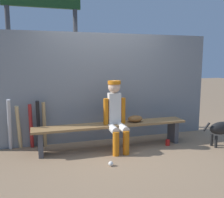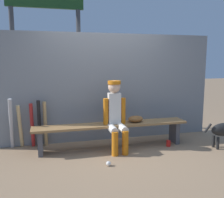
{
  "view_description": "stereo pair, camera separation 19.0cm",
  "coord_description": "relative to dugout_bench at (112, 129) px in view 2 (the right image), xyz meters",
  "views": [
    {
      "loc": [
        -1.3,
        -4.18,
        1.58
      ],
      "look_at": [
        0.0,
        0.0,
        0.9
      ],
      "focal_mm": 40.09,
      "sensor_mm": 36.0,
      "label": 1
    },
    {
      "loc": [
        -1.12,
        -4.23,
        1.58
      ],
      "look_at": [
        0.0,
        0.0,
        0.9
      ],
      "focal_mm": 40.09,
      "sensor_mm": 36.0,
      "label": 2
    }
  ],
  "objects": [
    {
      "name": "chainlink_fence",
      "position": [
        0.0,
        0.53,
        0.69
      ],
      "size": [
        4.47,
        0.03,
        2.1
      ],
      "primitive_type": "cube",
      "color": "gray",
      "rests_on": "ground_plane"
    },
    {
      "name": "scoreboard",
      "position": [
        -1.01,
        1.62,
        2.16
      ],
      "size": [
        1.93,
        0.27,
        3.67
      ],
      "color": "#3F3F42",
      "rests_on": "ground_plane"
    },
    {
      "name": "dugout_bench",
      "position": [
        0.0,
        0.0,
        0.0
      ],
      "size": [
        2.8,
        0.36,
        0.45
      ],
      "color": "olive",
      "rests_on": "ground_plane"
    },
    {
      "name": "bat_wood_tan",
      "position": [
        -1.16,
        0.42,
        0.06
      ],
      "size": [
        0.08,
        0.14,
        0.84
      ],
      "primitive_type": "cylinder",
      "rotation": [
        0.08,
        0.0,
        -0.12
      ],
      "color": "tan",
      "rests_on": "ground_plane"
    },
    {
      "name": "player_seated",
      "position": [
        0.04,
        -0.11,
        0.3
      ],
      "size": [
        0.41,
        0.55,
        1.23
      ],
      "color": "silver",
      "rests_on": "ground_plane"
    },
    {
      "name": "bat_wood_natural",
      "position": [
        -1.61,
        0.44,
        0.04
      ],
      "size": [
        0.09,
        0.24,
        0.8
      ],
      "primitive_type": "cylinder",
      "rotation": [
        0.21,
        0.0,
        -0.13
      ],
      "color": "tan",
      "rests_on": "ground_plane"
    },
    {
      "name": "bat_aluminum_red",
      "position": [
        -1.4,
        0.42,
        0.05
      ],
      "size": [
        0.08,
        0.17,
        0.82
      ],
      "primitive_type": "cylinder",
      "rotation": [
        0.13,
        0.0,
        -0.08
      ],
      "color": "#B22323",
      "rests_on": "ground_plane"
    },
    {
      "name": "baseball_glove",
      "position": [
        0.45,
        0.0,
        0.15
      ],
      "size": [
        0.28,
        0.2,
        0.12
      ],
      "primitive_type": "ellipsoid",
      "color": "brown",
      "rests_on": "dugout_bench"
    },
    {
      "name": "bat_aluminum_silver",
      "position": [
        -1.75,
        0.39,
        0.11
      ],
      "size": [
        0.11,
        0.29,
        0.94
      ],
      "primitive_type": "cylinder",
      "rotation": [
        0.24,
        0.0,
        0.15
      ],
      "color": "#B7B7BC",
      "rests_on": "ground_plane"
    },
    {
      "name": "cup_on_ground",
      "position": [
        1.04,
        -0.18,
        -0.31
      ],
      "size": [
        0.08,
        0.08,
        0.11
      ],
      "primitive_type": "cylinder",
      "color": "red",
      "rests_on": "ground_plane"
    },
    {
      "name": "cup_on_bench",
      "position": [
        0.07,
        0.05,
        0.15
      ],
      "size": [
        0.08,
        0.08,
        0.11
      ],
      "primitive_type": "cylinder",
      "color": "red",
      "rests_on": "dugout_bench"
    },
    {
      "name": "baseball",
      "position": [
        -0.25,
        -0.76,
        -0.32
      ],
      "size": [
        0.07,
        0.07,
        0.07
      ],
      "primitive_type": "sphere",
      "color": "white",
      "rests_on": "ground_plane"
    },
    {
      "name": "bat_aluminum_black",
      "position": [
        -1.27,
        0.39,
        0.08
      ],
      "size": [
        0.07,
        0.2,
        0.88
      ],
      "primitive_type": "cylinder",
      "rotation": [
        0.16,
        0.0,
        -0.02
      ],
      "color": "black",
      "rests_on": "ground_plane"
    },
    {
      "name": "ground_plane",
      "position": [
        0.0,
        0.0,
        -0.36
      ],
      "size": [
        30.0,
        30.0,
        0.0
      ],
      "primitive_type": "plane",
      "color": "#937556"
    }
  ]
}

